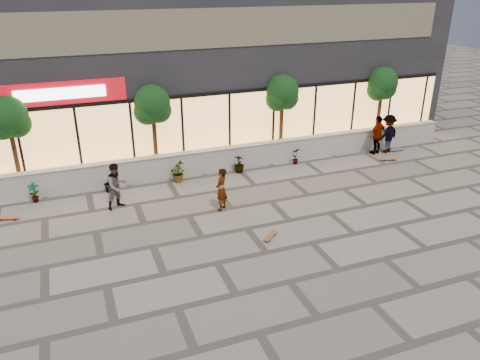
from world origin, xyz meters
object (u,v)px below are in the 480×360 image
object	(u,v)px
skater_left	(117,186)
skater_right_near	(378,135)
skateboard_right_far	(397,150)
tree_west	(8,120)
tree_east	(382,86)
tree_midwest	(152,107)
skater_right_far	(388,134)
skater_center	(221,189)
skateboard_center	(270,236)
skateboard_left	(8,218)
tree_mideast	(282,95)
skateboard_right_near	(389,159)

from	to	relation	value
skater_left	skater_right_near	xyz separation A→B (m)	(12.54, 1.43, 0.07)
skater_left	skateboard_right_far	xyz separation A→B (m)	(13.76, 1.33, -0.81)
tree_west	tree_east	distance (m)	17.00
tree_midwest	skateboard_right_far	xyz separation A→B (m)	(11.72, -1.50, -2.91)
skater_right_near	skater_right_far	size ratio (longest dim) A/B	1.00
tree_west	skater_center	xyz separation A→B (m)	(7.01, -4.38, -2.17)
skateboard_center	skateboard_left	xyz separation A→B (m)	(-8.24, 4.50, 0.00)
skater_center	skateboard_right_far	world-z (taller)	skater_center
tree_mideast	skater_right_far	distance (m)	5.66
skateboard_right_far	tree_west	bearing A→B (deg)	172.37
skater_right_near	skater_right_far	world-z (taller)	skater_right_near
skater_center	skater_left	xyz separation A→B (m)	(-3.55, 1.55, 0.06)
skater_left	skater_right_near	distance (m)	12.62
skater_right_near	skateboard_right_near	world-z (taller)	skater_right_near
skateboard_right_near	tree_mideast	bearing A→B (deg)	165.14
skateboard_left	skateboard_center	bearing A→B (deg)	-9.90
skateboard_left	skater_right_far	bearing A→B (deg)	22.10
tree_midwest	skater_center	distance (m)	5.11
skater_right_far	skateboard_right_far	xyz separation A→B (m)	(0.63, -0.07, -0.88)
skater_left	skater_right_far	bearing A→B (deg)	-19.23
skateboard_center	skateboard_left	bearing A→B (deg)	110.94
tree_east	skateboard_left	distance (m)	17.79
tree_mideast	skateboard_right_far	bearing A→B (deg)	-14.69
skater_center	skateboard_right_far	size ratio (longest dim) A/B	2.26
skater_left	skater_right_far	distance (m)	13.20
skater_center	skateboard_left	size ratio (longest dim) A/B	2.00
tree_east	skater_right_near	bearing A→B (deg)	-125.54
tree_mideast	skateboard_center	world-z (taller)	tree_mideast
skateboard_right_near	skateboard_right_far	size ratio (longest dim) A/B	1.13
tree_west	skater_right_near	world-z (taller)	tree_west
skateboard_right_near	skater_center	bearing A→B (deg)	-154.25
skater_center	skater_right_near	bearing A→B (deg)	153.49
skater_right_near	skateboard_right_far	bearing A→B (deg)	159.18
tree_mideast	tree_midwest	bearing A→B (deg)	180.00
skateboard_left	skateboard_right_near	bearing A→B (deg)	18.72
tree_west	skateboard_center	bearing A→B (deg)	-41.38
skateboard_right_far	skater_right_far	bearing A→B (deg)	170.61
skater_right_near	skateboard_center	world-z (taller)	skater_right_near
skater_right_far	tree_midwest	bearing A→B (deg)	-23.06
skater_right_near	skateboard_right_near	bearing A→B (deg)	73.86
tree_west	skater_left	xyz separation A→B (m)	(3.46, -2.83, -2.10)
tree_east	skateboard_right_near	world-z (taller)	tree_east
tree_mideast	skater_left	world-z (taller)	tree_mideast
tree_east	skateboard_right_near	distance (m)	3.92
tree_mideast	skater_center	distance (m)	6.63
skateboard_center	skateboard_right_near	world-z (taller)	skateboard_right_near
tree_west	skater_left	world-z (taller)	tree_west
skateboard_center	skater_center	bearing A→B (deg)	67.93
skater_left	skateboard_right_far	world-z (taller)	skater_left
tree_west	skater_right_near	size ratio (longest dim) A/B	2.06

